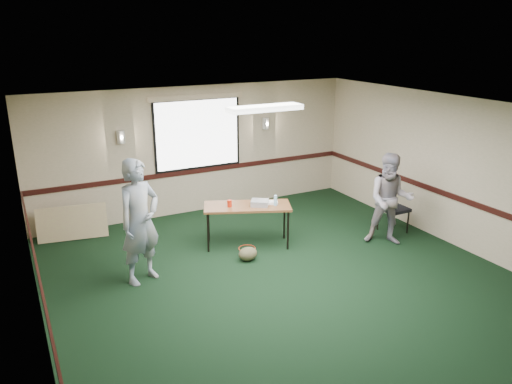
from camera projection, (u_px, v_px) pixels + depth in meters
name	position (u px, v px, depth m)	size (l,w,h in m)	color
ground	(295.00, 290.00, 7.61)	(8.00, 8.00, 0.00)	black
room_shell	(235.00, 159.00, 8.91)	(8.00, 8.02, 8.00)	tan
folding_table	(247.00, 208.00, 8.99)	(1.67, 1.17, 0.77)	brown
projector	(260.00, 203.00, 8.94)	(0.30, 0.25, 0.10)	#9899A0
game_console	(272.00, 202.00, 9.05)	(0.19, 0.15, 0.05)	white
red_cup	(229.00, 203.00, 8.87)	(0.08, 0.08, 0.12)	red
water_bottle	(275.00, 200.00, 8.93)	(0.06, 0.06, 0.19)	#8BC6E4
duffel_bag	(248.00, 254.00, 8.56)	(0.34, 0.25, 0.24)	#4C4A2B
cable_coil	(247.00, 248.00, 9.04)	(0.32, 0.32, 0.02)	#E1451C
folded_table	(72.00, 223.00, 9.37)	(1.26, 0.05, 0.65)	tan
conference_chair	(391.00, 203.00, 9.73)	(0.48, 0.50, 0.97)	black
person_left	(140.00, 222.00, 7.63)	(0.72, 0.47, 1.98)	#3A5581
person_right	(390.00, 199.00, 9.03)	(0.83, 0.65, 1.71)	#6F7FAD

